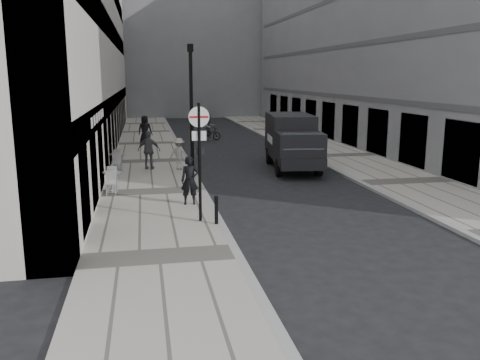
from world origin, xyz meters
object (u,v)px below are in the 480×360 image
object	(u,v)px
walking_man	(190,180)
lamppost	(191,106)
cyclist	(209,130)
sign_post	(199,146)
panel_van	(292,139)

from	to	relation	value
walking_man	lamppost	size ratio (longest dim) A/B	0.30
lamppost	cyclist	size ratio (longest dim) A/B	3.05
walking_man	lamppost	world-z (taller)	lamppost
sign_post	lamppost	world-z (taller)	lamppost
panel_van	cyclist	world-z (taller)	panel_van
sign_post	cyclist	size ratio (longest dim) A/B	1.94
sign_post	lamppost	size ratio (longest dim) A/B	0.63
panel_van	sign_post	bearing A→B (deg)	-115.43
walking_man	panel_van	distance (m)	9.00
walking_man	cyclist	size ratio (longest dim) A/B	0.90
sign_post	panel_van	size ratio (longest dim) A/B	0.62
panel_van	cyclist	size ratio (longest dim) A/B	3.11
lamppost	walking_man	bearing A→B (deg)	-96.73
lamppost	panel_van	xyz separation A→B (m)	(5.30, 2.40, -1.85)
lamppost	panel_van	size ratio (longest dim) A/B	0.98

